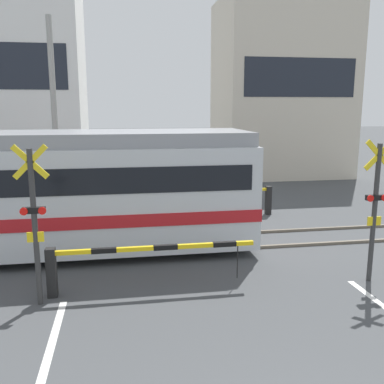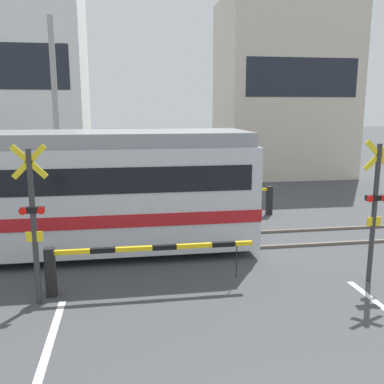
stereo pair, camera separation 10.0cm
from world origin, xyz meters
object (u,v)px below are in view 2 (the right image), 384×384
crossing_barrier_near (111,258)px  crossing_signal_left (33,218)px  crossing_signal_right (375,205)px  crossing_barrier_far (237,195)px  pedestrian (190,184)px

crossing_barrier_near → crossing_signal_left: bearing=-168.0°
crossing_barrier_near → crossing_signal_right: bearing=-3.0°
crossing_barrier_near → crossing_barrier_far: 7.40m
crossing_barrier_near → crossing_barrier_far: size_ratio=1.00×
crossing_barrier_near → pedestrian: 8.25m
crossing_barrier_near → pedestrian: (2.89, 7.72, 0.17)m
crossing_signal_left → crossing_signal_right: size_ratio=1.00×
pedestrian → crossing_signal_left: bearing=-118.4°
crossing_signal_left → pedestrian: crossing_signal_left is taller
crossing_barrier_near → crossing_barrier_far: bearing=54.1°
crossing_signal_left → crossing_barrier_near: bearing=12.0°
crossing_barrier_near → pedestrian: bearing=69.5°
crossing_barrier_near → crossing_barrier_far: (4.34, 5.99, 0.00)m
crossing_signal_left → pedestrian: (4.34, 8.03, -0.85)m
crossing_barrier_far → crossing_signal_right: (1.44, -6.30, 1.02)m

